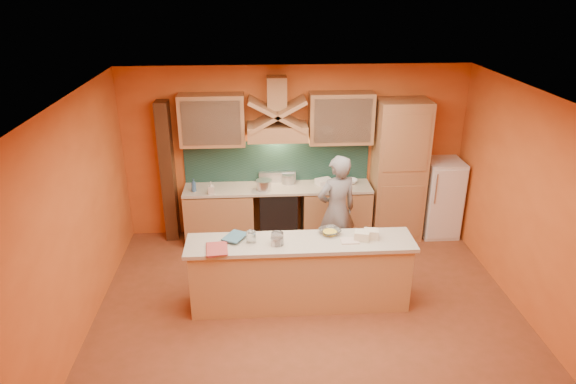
{
  "coord_description": "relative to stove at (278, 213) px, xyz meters",
  "views": [
    {
      "loc": [
        -0.62,
        -5.41,
        4.04
      ],
      "look_at": [
        -0.22,
        0.9,
        1.37
      ],
      "focal_mm": 32.0,
      "sensor_mm": 36.0,
      "label": 1
    }
  ],
  "objects": [
    {
      "name": "island_top",
      "position": [
        0.2,
        -1.9,
        0.47
      ],
      "size": [
        2.9,
        0.62,
        0.05
      ],
      "primitive_type": "cube",
      "color": "beige",
      "rests_on": "island_body"
    },
    {
      "name": "mixing_bowl",
      "position": [
        0.6,
        -1.72,
        0.53
      ],
      "size": [
        0.35,
        0.35,
        0.07
      ],
      "primitive_type": "imported",
      "rotation": [
        0.0,
        0.0,
        0.4
      ],
      "color": "white",
      "rests_on": "island_top"
    },
    {
      "name": "ceiling",
      "position": [
        0.3,
        -2.2,
        2.35
      ],
      "size": [
        5.5,
        5.0,
        0.01
      ],
      "primitive_type": "cube",
      "color": "white",
      "rests_on": "wall_back"
    },
    {
      "name": "pot_large",
      "position": [
        -0.22,
        -0.12,
        0.54
      ],
      "size": [
        0.29,
        0.29,
        0.17
      ],
      "primitive_type": "cylinder",
      "rotation": [
        0.0,
        0.0,
        0.33
      ],
      "color": "silver",
      "rests_on": "stove"
    },
    {
      "name": "base_cabinet_left",
      "position": [
        -0.95,
        0.0,
        -0.02
      ],
      "size": [
        1.1,
        0.6,
        0.86
      ],
      "primitive_type": "cube",
      "color": "tan",
      "rests_on": "floor"
    },
    {
      "name": "range_hood",
      "position": [
        0.0,
        0.05,
        1.37
      ],
      "size": [
        0.92,
        0.5,
        0.24
      ],
      "primitive_type": "cube",
      "color": "tan",
      "rests_on": "wall_back"
    },
    {
      "name": "bowl_back",
      "position": [
        1.19,
        0.08,
        0.5
      ],
      "size": [
        0.28,
        0.28,
        0.07
      ],
      "primitive_type": "imported",
      "rotation": [
        0.0,
        0.0,
        0.41
      ],
      "color": "white",
      "rests_on": "counter_top"
    },
    {
      "name": "upper_cabinet_right",
      "position": [
        1.0,
        0.12,
        1.55
      ],
      "size": [
        1.0,
        0.35,
        0.8
      ],
      "primitive_type": "cube",
      "color": "tan",
      "rests_on": "wall_back"
    },
    {
      "name": "island_body",
      "position": [
        0.2,
        -1.9,
        -0.01
      ],
      "size": [
        2.8,
        0.55,
        0.88
      ],
      "primitive_type": "cube",
      "color": "tan",
      "rests_on": "floor"
    },
    {
      "name": "grocery_bag_b",
      "position": [
        0.98,
        -1.91,
        0.55
      ],
      "size": [
        0.22,
        0.19,
        0.11
      ],
      "primitive_type": "cube",
      "rotation": [
        0.0,
        0.0,
        -0.29
      ],
      "color": "beige",
      "rests_on": "island_top"
    },
    {
      "name": "person",
      "position": [
        0.83,
        -0.83,
        0.41
      ],
      "size": [
        0.72,
        0.58,
        1.71
      ],
      "primitive_type": "imported",
      "rotation": [
        0.0,
        0.0,
        3.45
      ],
      "color": "gray",
      "rests_on": "floor"
    },
    {
      "name": "soap_bottle_b",
      "position": [
        -1.32,
        -0.11,
        0.57
      ],
      "size": [
        0.11,
        0.11,
        0.21
      ],
      "primitive_type": "imported",
      "rotation": [
        0.0,
        0.0,
        0.59
      ],
      "color": "#335D8E",
      "rests_on": "counter_top"
    },
    {
      "name": "trim_column_left",
      "position": [
        -1.75,
        0.15,
        0.7
      ],
      "size": [
        0.2,
        0.3,
        2.3
      ],
      "primitive_type": "cube",
      "color": "#472816",
      "rests_on": "floor"
    },
    {
      "name": "upper_cabinet_left",
      "position": [
        -1.0,
        0.12,
        1.55
      ],
      "size": [
        1.0,
        0.35,
        0.8
      ],
      "primitive_type": "cube",
      "color": "tan",
      "rests_on": "wall_back"
    },
    {
      "name": "kitchen_scale",
      "position": [
        -0.11,
        -1.98,
        0.54
      ],
      "size": [
        0.12,
        0.12,
        0.09
      ],
      "primitive_type": "cube",
      "rotation": [
        0.0,
        0.0,
        -0.04
      ],
      "color": "silver",
      "rests_on": "island_top"
    },
    {
      "name": "hood_chimney",
      "position": [
        0.0,
        0.15,
        1.95
      ],
      "size": [
        0.3,
        0.3,
        0.5
      ],
      "primitive_type": "cube",
      "color": "tan",
      "rests_on": "wall_back"
    },
    {
      "name": "fridge",
      "position": [
        2.7,
        0.0,
        0.2
      ],
      "size": [
        0.58,
        0.6,
        1.3
      ],
      "primitive_type": "cube",
      "color": "white",
      "rests_on": "floor"
    },
    {
      "name": "pot_small",
      "position": [
        0.18,
        0.14,
        0.53
      ],
      "size": [
        0.23,
        0.23,
        0.16
      ],
      "primitive_type": "cylinder",
      "rotation": [
        0.0,
        0.0,
        -0.05
      ],
      "color": "#B8B9C0",
      "rests_on": "stove"
    },
    {
      "name": "wall_right",
      "position": [
        3.05,
        -2.2,
        0.95
      ],
      "size": [
        0.02,
        5.0,
        2.8
      ],
      "primitive_type": "cube",
      "color": "orange",
      "rests_on": "floor"
    },
    {
      "name": "book_lower",
      "position": [
        -0.97,
        -2.09,
        0.51
      ],
      "size": [
        0.29,
        0.37,
        0.03
      ],
      "primitive_type": "imported",
      "rotation": [
        0.0,
        0.0,
        0.09
      ],
      "color": "#B44240",
      "rests_on": "island_top"
    },
    {
      "name": "wall_back",
      "position": [
        0.3,
        0.3,
        0.95
      ],
      "size": [
        5.5,
        0.02,
        2.8
      ],
      "primitive_type": "cube",
      "color": "orange",
      "rests_on": "floor"
    },
    {
      "name": "cloth",
      "position": [
        0.82,
        -1.94,
        0.5
      ],
      "size": [
        0.23,
        0.17,
        0.02
      ],
      "primitive_type": "cube",
      "rotation": [
        0.0,
        0.0,
        0.01
      ],
      "color": "beige",
      "rests_on": "island_top"
    },
    {
      "name": "floor",
      "position": [
        0.3,
        -2.2,
        -0.45
      ],
      "size": [
        5.5,
        5.0,
        0.01
      ],
      "primitive_type": "cube",
      "color": "brown",
      "rests_on": "ground"
    },
    {
      "name": "wall_front",
      "position": [
        0.3,
        -4.7,
        0.95
      ],
      "size": [
        5.5,
        0.02,
        2.8
      ],
      "primitive_type": "cube",
      "color": "orange",
      "rests_on": "floor"
    },
    {
      "name": "stove",
      "position": [
        0.0,
        0.0,
        0.0
      ],
      "size": [
        0.6,
        0.58,
        0.9
      ],
      "primitive_type": "cube",
      "color": "black",
      "rests_on": "floor"
    },
    {
      "name": "jar_small",
      "position": [
        -0.42,
        -1.89,
        0.57
      ],
      "size": [
        0.13,
        0.13,
        0.15
      ],
      "primitive_type": "cylinder",
      "rotation": [
        0.0,
        0.0,
        0.06
      ],
      "color": "silver",
      "rests_on": "island_top"
    },
    {
      "name": "jar_large",
      "position": [
        -0.1,
        -1.97,
        0.58
      ],
      "size": [
        0.19,
        0.19,
        0.16
      ],
      "primitive_type": "cylinder",
      "rotation": [
        0.0,
        0.0,
        0.24
      ],
      "color": "white",
      "rests_on": "island_top"
    },
    {
      "name": "base_cabinet_right",
      "position": [
        0.95,
        0.0,
        -0.02
      ],
      "size": [
        1.1,
        0.6,
        0.86
      ],
      "primitive_type": "cube",
      "color": "tan",
      "rests_on": "floor"
    },
    {
      "name": "grocery_bag_a",
      "position": [
        1.11,
        -1.87,
        0.55
      ],
      "size": [
        0.2,
        0.17,
        0.12
      ],
      "primitive_type": "cube",
      "rotation": [
        0.0,
        0.0,
        -0.17
      ],
      "color": "beige",
      "rests_on": "island_top"
    },
    {
      "name": "dish_rack",
      "position": [
        0.75,
        0.06,
        0.51
      ],
      "size": [
        0.3,
        0.28,
        0.09
      ],
      "primitive_type": "cube",
      "rotation": [
        0.0,
        0.0,
        0.38
      ],
      "color": "white",
      "rests_on": "counter_top"
    },
    {
      "name": "pantry_column",
      "position": [
        1.95,
        0.0,
        0.7
      ],
      "size": [
        0.8,
        0.6,
        2.3
      ],
      "primitive_type": "cube",
      "color": "tan",
      "rests_on": "floor"
    },
    {
      "name": "book_upper",
      "position": [
        -0.73,
        -1.74,
        0.53
      ],
      "size": [
        0.35,
        0.39,
        0.02
      ],
      "primitive_type": "imported",
      "rotation": [
        0.0,
        0.0,
        -0.51
      ],
      "color": "teal",
      "rests_on": "island_top"
    },
    {
      "name": "counter_top",
      "position": [
        -0.0,
        0.0,
        0.45
      ],
      "size": [
        3.0,
        0.62,
        0.04
      ],
      "primitive_type": "cube",
      "color": "beige",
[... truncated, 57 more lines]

